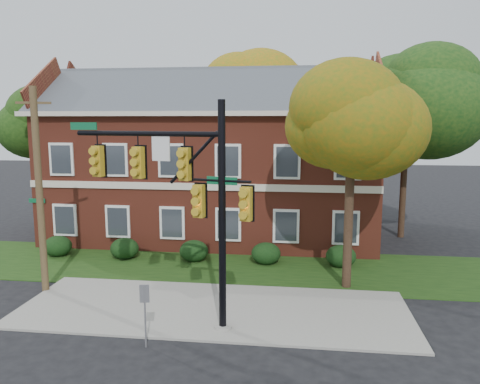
# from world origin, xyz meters

# --- Properties ---
(ground) EXTENTS (120.00, 120.00, 0.00)m
(ground) POSITION_xyz_m (0.00, 0.00, 0.00)
(ground) COLOR black
(ground) RESTS_ON ground
(sidewalk) EXTENTS (14.00, 5.00, 0.08)m
(sidewalk) POSITION_xyz_m (0.00, 1.00, 0.04)
(sidewalk) COLOR gray
(sidewalk) RESTS_ON ground
(grass_strip) EXTENTS (30.00, 6.00, 0.04)m
(grass_strip) POSITION_xyz_m (0.00, 6.00, 0.02)
(grass_strip) COLOR #193811
(grass_strip) RESTS_ON ground
(apartment_building) EXTENTS (18.80, 8.80, 9.74)m
(apartment_building) POSITION_xyz_m (-2.00, 11.95, 4.99)
(apartment_building) COLOR maroon
(apartment_building) RESTS_ON ground
(hedge_far_left) EXTENTS (1.40, 1.26, 1.05)m
(hedge_far_left) POSITION_xyz_m (-9.00, 6.70, 0.53)
(hedge_far_left) COLOR black
(hedge_far_left) RESTS_ON ground
(hedge_left) EXTENTS (1.40, 1.26, 1.05)m
(hedge_left) POSITION_xyz_m (-5.50, 6.70, 0.53)
(hedge_left) COLOR black
(hedge_left) RESTS_ON ground
(hedge_center) EXTENTS (1.40, 1.26, 1.05)m
(hedge_center) POSITION_xyz_m (-2.00, 6.70, 0.53)
(hedge_center) COLOR black
(hedge_center) RESTS_ON ground
(hedge_right) EXTENTS (1.40, 1.26, 1.05)m
(hedge_right) POSITION_xyz_m (1.50, 6.70, 0.53)
(hedge_right) COLOR black
(hedge_right) RESTS_ON ground
(hedge_far_right) EXTENTS (1.40, 1.26, 1.05)m
(hedge_far_right) POSITION_xyz_m (5.00, 6.70, 0.53)
(hedge_far_right) COLOR black
(hedge_far_right) RESTS_ON ground
(tree_near_right) EXTENTS (4.50, 4.25, 8.58)m
(tree_near_right) POSITION_xyz_m (5.22, 3.87, 6.67)
(tree_near_right) COLOR black
(tree_near_right) RESTS_ON ground
(tree_left_rear) EXTENTS (5.40, 5.10, 8.88)m
(tree_left_rear) POSITION_xyz_m (-11.73, 10.84, 6.68)
(tree_left_rear) COLOR black
(tree_left_rear) RESTS_ON ground
(tree_right_rear) EXTENTS (6.30, 5.95, 10.62)m
(tree_right_rear) POSITION_xyz_m (9.31, 12.81, 8.12)
(tree_right_rear) COLOR black
(tree_right_rear) RESTS_ON ground
(tree_far_rear) EXTENTS (6.84, 6.46, 11.52)m
(tree_far_rear) POSITION_xyz_m (-0.66, 19.79, 8.84)
(tree_far_rear) COLOR black
(tree_far_rear) RESTS_ON ground
(traffic_signal) EXTENTS (6.53, 1.60, 7.42)m
(traffic_signal) POSITION_xyz_m (-0.69, -0.28, 4.60)
(traffic_signal) COLOR gray
(traffic_signal) RESTS_ON ground
(utility_pole) EXTENTS (1.18, 0.60, 8.07)m
(utility_pole) POSITION_xyz_m (-7.00, 2.00, 4.09)
(utility_pole) COLOR #4E3E24
(utility_pole) RESTS_ON ground
(sign_post) EXTENTS (0.29, 0.08, 1.97)m
(sign_post) POSITION_xyz_m (-1.50, -2.00, 1.34)
(sign_post) COLOR slate
(sign_post) RESTS_ON ground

